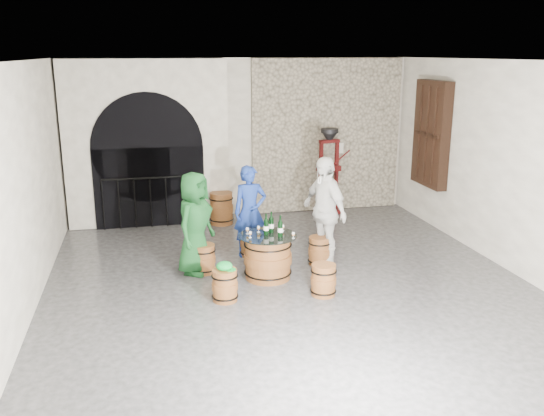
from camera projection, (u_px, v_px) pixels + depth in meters
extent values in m
plane|color=#2A292C|center=(290.00, 285.00, 8.43)|extent=(8.00, 8.00, 0.00)
plane|color=silver|center=(242.00, 138.00, 11.78)|extent=(8.00, 0.00, 8.00)
plane|color=silver|center=(426.00, 291.00, 4.25)|extent=(8.00, 0.00, 8.00)
plane|color=silver|center=(23.00, 192.00, 7.27)|extent=(0.00, 8.00, 8.00)
plane|color=silver|center=(513.00, 168.00, 8.76)|extent=(0.00, 8.00, 8.00)
plane|color=beige|center=(292.00, 60.00, 7.59)|extent=(8.00, 8.00, 0.00)
cube|color=#ABA088|center=(326.00, 136.00, 12.10)|extent=(3.20, 0.12, 3.18)
cube|color=silver|center=(147.00, 143.00, 11.14)|extent=(3.10, 0.50, 3.18)
cube|color=black|center=(150.00, 188.00, 11.11)|extent=(2.10, 0.03, 1.55)
cylinder|color=black|center=(148.00, 148.00, 10.90)|extent=(2.10, 0.03, 2.10)
cylinder|color=black|center=(149.00, 178.00, 10.99)|extent=(1.79, 0.04, 0.04)
cylinder|color=black|center=(103.00, 205.00, 10.93)|extent=(0.02, 0.02, 0.98)
cylinder|color=black|center=(119.00, 204.00, 10.99)|extent=(0.02, 0.02, 0.98)
cylinder|color=black|center=(135.00, 204.00, 11.06)|extent=(0.02, 0.02, 0.98)
cylinder|color=black|center=(151.00, 203.00, 11.12)|extent=(0.02, 0.02, 0.98)
cylinder|color=black|center=(166.00, 202.00, 11.18)|extent=(0.02, 0.02, 0.98)
cylinder|color=black|center=(182.00, 201.00, 11.25)|extent=(0.02, 0.02, 0.98)
cylinder|color=black|center=(197.00, 200.00, 11.31)|extent=(0.02, 0.02, 0.98)
cube|color=black|center=(431.00, 134.00, 10.94)|extent=(0.20, 1.10, 2.00)
cube|color=black|center=(429.00, 134.00, 10.93)|extent=(0.06, 0.88, 1.76)
cube|color=black|center=(431.00, 134.00, 10.93)|extent=(0.22, 0.92, 0.06)
cube|color=black|center=(438.00, 136.00, 10.66)|extent=(0.22, 0.06, 1.80)
cube|color=black|center=(431.00, 134.00, 10.93)|extent=(0.22, 0.06, 1.80)
cube|color=black|center=(423.00, 132.00, 11.21)|extent=(0.22, 0.06, 1.80)
cylinder|color=brown|center=(268.00, 258.00, 8.63)|extent=(0.67, 0.67, 0.64)
cylinder|color=brown|center=(268.00, 258.00, 8.63)|extent=(0.72, 0.72, 0.14)
torus|color=black|center=(268.00, 271.00, 8.69)|extent=(0.72, 0.72, 0.02)
torus|color=black|center=(268.00, 244.00, 8.58)|extent=(0.72, 0.72, 0.02)
cylinder|color=brown|center=(268.00, 237.00, 8.55)|extent=(0.69, 0.69, 0.02)
cylinder|color=black|center=(268.00, 236.00, 8.54)|extent=(0.88, 0.88, 0.01)
cylinder|color=brown|center=(204.00, 259.00, 8.87)|extent=(0.33, 0.33, 0.44)
cylinder|color=brown|center=(204.00, 259.00, 8.87)|extent=(0.36, 0.36, 0.10)
torus|color=black|center=(204.00, 268.00, 8.90)|extent=(0.37, 0.37, 0.02)
torus|color=black|center=(204.00, 250.00, 8.83)|extent=(0.37, 0.37, 0.02)
cylinder|color=brown|center=(204.00, 245.00, 8.81)|extent=(0.34, 0.34, 0.02)
cylinder|color=brown|center=(251.00, 244.00, 9.60)|extent=(0.33, 0.33, 0.44)
cylinder|color=brown|center=(251.00, 244.00, 9.60)|extent=(0.36, 0.36, 0.10)
torus|color=black|center=(251.00, 252.00, 9.63)|extent=(0.37, 0.37, 0.02)
torus|color=black|center=(251.00, 235.00, 9.56)|extent=(0.37, 0.37, 0.02)
cylinder|color=brown|center=(251.00, 231.00, 9.54)|extent=(0.34, 0.34, 0.02)
cylinder|color=brown|center=(319.00, 251.00, 9.23)|extent=(0.33, 0.33, 0.44)
cylinder|color=brown|center=(319.00, 251.00, 9.23)|extent=(0.36, 0.36, 0.10)
torus|color=black|center=(319.00, 260.00, 9.27)|extent=(0.37, 0.37, 0.02)
torus|color=black|center=(320.00, 243.00, 9.19)|extent=(0.37, 0.37, 0.02)
cylinder|color=brown|center=(320.00, 238.00, 9.17)|extent=(0.34, 0.34, 0.02)
cylinder|color=brown|center=(323.00, 281.00, 8.05)|extent=(0.33, 0.33, 0.44)
cylinder|color=brown|center=(323.00, 281.00, 8.05)|extent=(0.36, 0.36, 0.10)
torus|color=black|center=(323.00, 290.00, 8.08)|extent=(0.37, 0.37, 0.02)
torus|color=black|center=(324.00, 271.00, 8.01)|extent=(0.37, 0.37, 0.02)
cylinder|color=brown|center=(324.00, 265.00, 7.99)|extent=(0.34, 0.34, 0.02)
cylinder|color=brown|center=(225.00, 286.00, 7.86)|extent=(0.33, 0.33, 0.44)
cylinder|color=brown|center=(225.00, 286.00, 7.86)|extent=(0.36, 0.36, 0.10)
torus|color=black|center=(225.00, 296.00, 7.90)|extent=(0.37, 0.37, 0.02)
torus|color=black|center=(225.00, 276.00, 7.83)|extent=(0.37, 0.37, 0.02)
cylinder|color=brown|center=(224.00, 270.00, 7.81)|extent=(0.34, 0.34, 0.02)
ellipsoid|color=#0D932F|center=(224.00, 266.00, 7.79)|extent=(0.22, 0.22, 0.12)
cylinder|color=#0D932F|center=(231.00, 270.00, 7.79)|extent=(0.14, 0.14, 0.01)
imported|color=#13461D|center=(195.00, 223.00, 8.74)|extent=(0.87, 0.92, 1.59)
imported|color=navy|center=(250.00, 211.00, 9.49)|extent=(0.58, 0.40, 1.53)
imported|color=silver|center=(324.00, 211.00, 9.10)|extent=(0.74, 1.11, 1.75)
cylinder|color=black|center=(266.00, 227.00, 8.54)|extent=(0.07, 0.07, 0.22)
cylinder|color=white|center=(266.00, 228.00, 8.54)|extent=(0.08, 0.08, 0.06)
cone|color=black|center=(266.00, 219.00, 8.50)|extent=(0.07, 0.07, 0.05)
cylinder|color=black|center=(266.00, 216.00, 8.49)|extent=(0.03, 0.03, 0.07)
cylinder|color=black|center=(280.00, 229.00, 8.45)|extent=(0.07, 0.07, 0.22)
cylinder|color=white|center=(280.00, 230.00, 8.45)|extent=(0.08, 0.08, 0.06)
cone|color=black|center=(280.00, 221.00, 8.41)|extent=(0.07, 0.07, 0.05)
cylinder|color=black|center=(280.00, 218.00, 8.40)|extent=(0.03, 0.03, 0.07)
cylinder|color=black|center=(271.00, 225.00, 8.64)|extent=(0.07, 0.07, 0.22)
cylinder|color=white|center=(271.00, 226.00, 8.64)|extent=(0.08, 0.08, 0.06)
cone|color=black|center=(271.00, 217.00, 8.61)|extent=(0.07, 0.07, 0.05)
cylinder|color=black|center=(271.00, 214.00, 8.59)|extent=(0.03, 0.03, 0.07)
cylinder|color=brown|center=(221.00, 209.00, 11.38)|extent=(0.44, 0.44, 0.62)
cylinder|color=brown|center=(221.00, 209.00, 11.38)|extent=(0.47, 0.47, 0.14)
torus|color=black|center=(222.00, 219.00, 11.44)|extent=(0.48, 0.48, 0.02)
torus|color=black|center=(221.00, 198.00, 11.33)|extent=(0.48, 0.48, 0.02)
cylinder|color=brown|center=(221.00, 193.00, 11.30)|extent=(0.45, 0.45, 0.02)
cube|color=#460D0B|center=(328.00, 210.00, 12.25)|extent=(0.56, 0.49, 0.09)
cube|color=#460D0B|center=(329.00, 168.00, 12.01)|extent=(0.49, 0.37, 0.11)
cube|color=#460D0B|center=(329.00, 141.00, 11.87)|extent=(0.46, 0.20, 0.07)
cylinder|color=black|center=(328.00, 187.00, 12.12)|extent=(0.05, 0.05, 0.94)
cylinder|color=black|center=(330.00, 131.00, 11.81)|extent=(0.36, 0.36, 0.08)
cone|color=black|center=(330.00, 136.00, 11.84)|extent=(0.36, 0.36, 0.19)
cube|color=#460D0B|center=(321.00, 176.00, 11.98)|extent=(0.08, 0.08, 1.51)
cube|color=#460D0B|center=(336.00, 175.00, 12.13)|extent=(0.08, 0.08, 1.51)
cylinder|color=#460D0B|center=(342.00, 157.00, 12.04)|extent=(0.40, 0.11, 0.29)
cube|color=silver|center=(339.00, 148.00, 12.15)|extent=(0.18, 0.10, 0.22)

